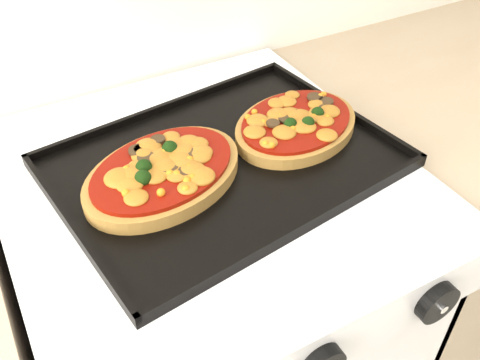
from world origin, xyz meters
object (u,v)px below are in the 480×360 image
pizza_left (163,172)px  pizza_right (296,124)px  stove (214,338)px  baking_tray (224,160)px

pizza_left → pizza_right: (0.24, 0.01, -0.00)m
stove → pizza_right: 0.51m
stove → pizza_right: size_ratio=4.08×
baking_tray → pizza_right: (0.14, 0.01, 0.01)m
baking_tray → pizza_right: pizza_right is taller
stove → pizza_left: (-0.07, -0.01, 0.48)m
pizza_right → pizza_left: bearing=-177.2°
stove → pizza_right: (0.17, 0.00, 0.48)m
baking_tray → pizza_left: size_ratio=1.97×
baking_tray → pizza_left: (-0.10, 0.00, 0.02)m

